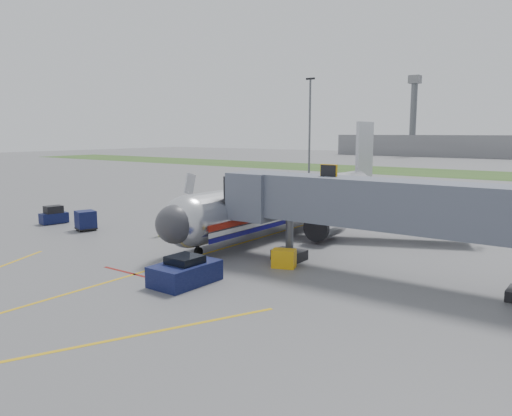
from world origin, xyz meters
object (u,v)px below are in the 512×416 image
Objects in this scene: airliner at (294,200)px; baggage_tug at (54,216)px; pushback_tug at (185,272)px; belt_loader at (190,217)px; ramp_worker at (161,225)px.

baggage_tug is (-20.52, -12.00, -1.86)m from airliner.
belt_loader reaches higher than pushback_tug.
belt_loader is 6.91m from ramp_worker.
baggage_tug is 0.54× the size of belt_loader.
airliner is 19.27m from pushback_tug.
pushback_tug is 20.62m from belt_loader.
airliner reaches higher than ramp_worker.
pushback_tug is 1.50× the size of baggage_tug.
belt_loader is at bearing 71.80° from ramp_worker.
belt_loader is (10.51, 8.38, -0.19)m from baggage_tug.
airliner reaches higher than baggage_tug.
ramp_worker is at bearing 142.44° from pushback_tug.
baggage_tug is at bearing -141.42° from belt_loader.
baggage_tug is (-24.52, 6.75, 0.08)m from pushback_tug.
baggage_tug is at bearing -149.68° from airliner.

